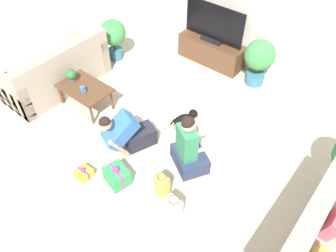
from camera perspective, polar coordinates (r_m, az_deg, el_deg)
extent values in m
plane|color=beige|center=(4.88, -0.94, -4.35)|extent=(16.00, 16.00, 0.00)
cube|color=beige|center=(5.93, 16.45, 19.73)|extent=(8.40, 0.06, 2.60)
cube|color=tan|center=(6.19, -18.97, 8.45)|extent=(0.87, 1.83, 0.45)
cube|color=tan|center=(5.70, -18.00, 10.73)|extent=(0.20, 1.83, 0.42)
cube|color=tan|center=(6.50, -13.33, 12.76)|extent=(0.87, 0.16, 0.63)
cube|color=tan|center=(5.86, -25.52, 4.95)|extent=(0.87, 0.16, 0.63)
cube|color=#E5566B|center=(6.00, -16.87, 12.28)|extent=(0.18, 0.34, 0.32)
cube|color=#288E6B|center=(5.77, -21.36, 9.48)|extent=(0.18, 0.34, 0.32)
cube|color=tan|center=(3.72, 22.93, -16.13)|extent=(0.20, 1.83, 0.42)
cube|color=#E5566B|center=(3.95, 27.00, -14.70)|extent=(0.18, 0.34, 0.32)
cube|color=brown|center=(5.48, -14.46, 6.53)|extent=(0.89, 0.56, 0.03)
cylinder|color=brown|center=(5.78, -18.17, 5.28)|extent=(0.04, 0.04, 0.38)
cylinder|color=brown|center=(5.27, -13.14, 2.00)|extent=(0.04, 0.04, 0.38)
cylinder|color=brown|center=(5.96, -14.91, 7.48)|extent=(0.04, 0.04, 0.38)
cylinder|color=brown|center=(5.46, -9.75, 4.48)|extent=(0.04, 0.04, 0.38)
cube|color=brown|center=(6.51, 7.50, 12.79)|extent=(1.29, 0.41, 0.47)
cube|color=black|center=(6.37, 7.72, 14.73)|extent=(0.42, 0.20, 0.05)
cube|color=black|center=(6.20, 8.05, 17.49)|extent=(1.20, 0.03, 0.65)
cylinder|color=#336B84|center=(6.71, -9.10, 12.38)|extent=(0.28, 0.28, 0.21)
cylinder|color=brown|center=(6.61, -9.28, 13.66)|extent=(0.05, 0.05, 0.15)
sphere|color=#3D8E47|center=(6.47, -9.58, 15.76)|extent=(0.49, 0.49, 0.49)
cylinder|color=#336B84|center=(6.19, 14.83, 8.13)|extent=(0.33, 0.33, 0.21)
cylinder|color=brown|center=(6.08, 15.15, 9.50)|extent=(0.06, 0.06, 0.16)
sphere|color=#3D8E47|center=(5.91, 15.71, 11.83)|extent=(0.52, 0.52, 0.52)
cube|color=#23232D|center=(4.89, -4.88, -1.85)|extent=(0.43, 0.51, 0.28)
cube|color=#3366AD|center=(4.60, -8.36, -0.66)|extent=(0.48, 0.59, 0.48)
sphere|color=tan|center=(4.41, -10.91, 0.35)|extent=(0.18, 0.18, 0.18)
sphere|color=black|center=(4.39, -10.96, 0.63)|extent=(0.16, 0.16, 0.16)
cylinder|color=tan|center=(4.82, -9.90, -1.56)|extent=(0.15, 0.28, 0.42)
cylinder|color=tan|center=(4.63, -8.51, -3.84)|extent=(0.15, 0.28, 0.42)
cube|color=#283351|center=(4.64, 3.81, -5.68)|extent=(0.65, 0.61, 0.24)
cube|color=#338456|center=(4.34, 3.31, -2.88)|extent=(0.38, 0.34, 0.50)
sphere|color=beige|center=(4.10, 3.64, 0.26)|extent=(0.19, 0.19, 0.19)
sphere|color=black|center=(4.07, 3.53, 0.56)|extent=(0.18, 0.18, 0.18)
cylinder|color=beige|center=(4.39, 6.38, -3.99)|extent=(0.18, 0.25, 0.06)
cylinder|color=beige|center=(4.53, 5.03, -1.68)|extent=(0.18, 0.25, 0.06)
ellipsoid|color=black|center=(5.04, 2.56, 1.16)|extent=(0.25, 0.34, 0.16)
sphere|color=black|center=(5.09, 4.40, 2.18)|extent=(0.14, 0.14, 0.14)
sphere|color=olive|center=(5.12, 4.91, 2.28)|extent=(0.06, 0.06, 0.06)
cylinder|color=black|center=(4.96, 0.80, 0.74)|extent=(0.06, 0.09, 0.10)
cylinder|color=olive|center=(5.16, 3.70, 0.10)|extent=(0.04, 0.04, 0.12)
cylinder|color=olive|center=(5.21, 3.20, 0.71)|extent=(0.04, 0.04, 0.12)
cylinder|color=olive|center=(5.08, 1.80, -0.65)|extent=(0.04, 0.04, 0.12)
cylinder|color=olive|center=(5.14, 1.32, -0.02)|extent=(0.04, 0.04, 0.12)
cube|color=#2D934C|center=(4.51, -8.87, -8.59)|extent=(0.38, 0.34, 0.24)
cube|color=#CC3389|center=(4.51, -8.87, -8.59)|extent=(0.32, 0.11, 0.24)
sphere|color=#CC3389|center=(4.39, -9.08, -7.50)|extent=(0.09, 0.09, 0.09)
cube|color=yellow|center=(4.70, -14.44, -7.99)|extent=(0.22, 0.21, 0.12)
cube|color=#CC3389|center=(4.70, -14.44, -7.99)|extent=(0.21, 0.04, 0.12)
sphere|color=#CC3389|center=(4.63, -14.63, -7.37)|extent=(0.07, 0.07, 0.07)
cube|color=#E5B74C|center=(4.24, -1.05, -10.59)|extent=(0.19, 0.12, 0.43)
torus|color=#4C3823|center=(4.05, -1.10, -8.76)|extent=(0.13, 0.13, 0.01)
cube|color=white|center=(4.09, 1.02, -14.29)|extent=(0.21, 0.13, 0.39)
torus|color=#4C3823|center=(3.91, 1.07, -12.72)|extent=(0.14, 0.14, 0.01)
cylinder|color=#386BAD|center=(5.35, -14.62, 6.21)|extent=(0.08, 0.08, 0.09)
torus|color=#386BAD|center=(5.31, -14.27, 6.03)|extent=(0.06, 0.01, 0.06)
cylinder|color=#4C4C51|center=(5.61, -16.33, 7.78)|extent=(0.11, 0.11, 0.07)
sphere|color=#286B33|center=(5.55, -16.55, 8.62)|extent=(0.17, 0.17, 0.17)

